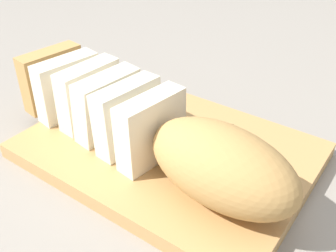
# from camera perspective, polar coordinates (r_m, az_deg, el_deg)

# --- Properties ---
(ground_plane) EXTENTS (3.00, 3.00, 0.00)m
(ground_plane) POSITION_cam_1_polar(r_m,az_deg,el_deg) (0.55, -0.00, -4.44)
(ground_plane) COLOR gray
(cutting_board) EXTENTS (0.39, 0.28, 0.02)m
(cutting_board) POSITION_cam_1_polar(r_m,az_deg,el_deg) (0.55, -0.00, -3.55)
(cutting_board) COLOR tan
(cutting_board) RESTS_ON ground_plane
(bread_loaf) EXTENTS (0.44, 0.15, 0.09)m
(bread_loaf) POSITION_cam_1_polar(r_m,az_deg,el_deg) (0.49, -2.31, -0.53)
(bread_loaf) COLOR tan
(bread_loaf) RESTS_ON cutting_board
(bread_knife) EXTENTS (0.25, 0.11, 0.02)m
(bread_knife) POSITION_cam_1_polar(r_m,az_deg,el_deg) (0.56, 3.21, -0.27)
(bread_knife) COLOR silver
(bread_knife) RESTS_ON cutting_board
(crumb_near_knife) EXTENTS (0.01, 0.01, 0.01)m
(crumb_near_knife) POSITION_cam_1_polar(r_m,az_deg,el_deg) (0.52, 6.41, -4.15)
(crumb_near_knife) COLOR tan
(crumb_near_knife) RESTS_ON cutting_board
(crumb_near_loaf) EXTENTS (0.01, 0.01, 0.01)m
(crumb_near_loaf) POSITION_cam_1_polar(r_m,az_deg,el_deg) (0.50, -1.10, -5.54)
(crumb_near_loaf) COLOR tan
(crumb_near_loaf) RESTS_ON cutting_board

